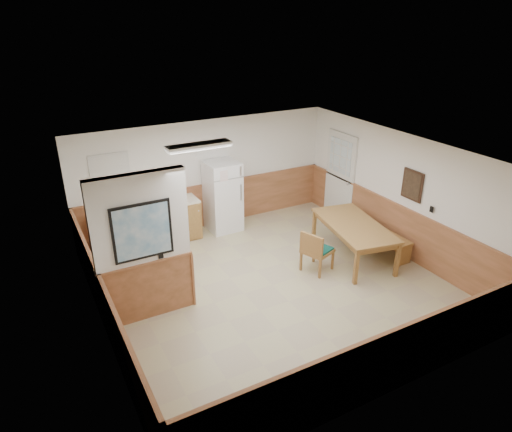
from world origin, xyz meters
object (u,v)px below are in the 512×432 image
soap_bottle (110,208)px  dining_table (354,228)px  refrigerator (223,196)px  fire_extinguisher (182,189)px  dining_bench (377,233)px  dining_chair (315,249)px

soap_bottle → dining_table: bearing=-30.6°
refrigerator → fire_extinguisher: refrigerator is taller
dining_bench → soap_bottle: soap_bottle is taller
refrigerator → dining_chair: size_ratio=1.90×
fire_extinguisher → soap_bottle: 1.57m
dining_table → dining_chair: dining_chair is taller
dining_table → dining_chair: 1.04m
dining_table → soap_bottle: (-4.24, 2.51, 0.35)m
dining_bench → soap_bottle: bearing=154.1°
dining_chair → fire_extinguisher: 3.19m
dining_chair → soap_bottle: (-3.22, 2.62, 0.52)m
dining_bench → dining_chair: size_ratio=2.01×
dining_bench → dining_chair: dining_chair is taller
dining_bench → dining_chair: 1.75m
dining_bench → dining_table: bearing=-173.9°
refrigerator → dining_chair: (0.73, -2.60, -0.32)m
dining_table → refrigerator: bearing=136.0°
fire_extinguisher → refrigerator: bearing=20.0°
dining_bench → soap_bottle: 5.56m
fire_extinguisher → dining_chair: bearing=-34.3°
dining_bench → soap_bottle: (-4.96, 2.44, 0.67)m
refrigerator → dining_table: size_ratio=0.76×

